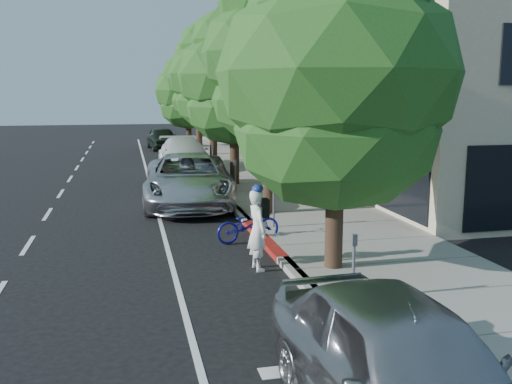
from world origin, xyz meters
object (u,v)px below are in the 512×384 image
object	(u,v)px
white_pickup	(184,154)
near_car_a	(402,368)
bicycle	(248,224)
street_tree_2	(234,78)
pedestrian	(300,175)
dark_suv_far	(162,138)
street_tree_5	(188,91)
dark_sedan	(203,175)
silver_suv	(188,180)
street_tree_3	(213,76)
street_tree_0	(338,77)
street_tree_1	(269,57)
cyclist	(258,230)
street_tree_4	(198,80)

from	to	relation	value
white_pickup	near_car_a	world-z (taller)	near_car_a
bicycle	street_tree_2	bearing A→B (deg)	-21.14
pedestrian	dark_suv_far	bearing A→B (deg)	-104.96
street_tree_5	dark_sedan	xyz separation A→B (m)	(-1.50, -19.00, -3.33)
street_tree_2	bicycle	world-z (taller)	street_tree_2
street_tree_5	silver_suv	world-z (taller)	street_tree_5
dark_suv_far	pedestrian	xyz separation A→B (m)	(3.85, -20.58, 0.17)
bicycle	white_pickup	size ratio (longest dim) A/B	0.32
street_tree_3	dark_suv_far	bearing A→B (deg)	100.06
pedestrian	street_tree_0	bearing A→B (deg)	52.19
street_tree_0	pedestrian	bearing A→B (deg)	77.73
street_tree_3	street_tree_0	bearing A→B (deg)	-90.00
white_pickup	street_tree_0	bearing A→B (deg)	-87.21
street_tree_0	silver_suv	world-z (taller)	street_tree_0
street_tree_2	pedestrian	distance (m)	5.33
street_tree_1	near_car_a	world-z (taller)	street_tree_1
street_tree_0	silver_suv	distance (m)	9.53
street_tree_1	dark_suv_far	distance (m)	23.64
street_tree_1	silver_suv	distance (m)	5.43
near_car_a	pedestrian	size ratio (longest dim) A/B	3.12
street_tree_1	street_tree_2	bearing A→B (deg)	90.00
cyclist	street_tree_0	bearing A→B (deg)	-119.33
street_tree_4	dark_sedan	distance (m)	13.69
cyclist	pedestrian	size ratio (longest dim) A/B	1.16
street_tree_4	pedestrian	xyz separation A→B (m)	(1.87, -15.42, -3.77)
street_tree_2	cyclist	distance (m)	12.05
street_tree_1	cyclist	distance (m)	6.97
street_tree_4	white_pickup	distance (m)	7.54
bicycle	silver_suv	world-z (taller)	silver_suv
street_tree_4	dark_suv_far	size ratio (longest dim) A/B	1.63
dark_sedan	street_tree_3	bearing A→B (deg)	73.15
white_pickup	dark_suv_far	size ratio (longest dim) A/B	1.25
white_pickup	dark_sedan	bearing A→B (deg)	-91.71
street_tree_1	near_car_a	distance (m)	12.80
bicycle	silver_suv	distance (m)	5.63
street_tree_2	dark_suv_far	world-z (taller)	street_tree_2
street_tree_0	white_pickup	xyz separation A→B (m)	(-1.56, 17.73, -3.50)
street_tree_2	dark_sedan	bearing A→B (deg)	-146.28
street_tree_0	white_pickup	world-z (taller)	street_tree_0
street_tree_4	street_tree_2	bearing A→B (deg)	-90.00
cyclist	white_pickup	distance (m)	17.10
street_tree_2	dark_suv_far	bearing A→B (deg)	96.58
street_tree_3	near_car_a	xyz separation A→B (m)	(-1.40, -24.00, -3.95)
dark_sedan	dark_suv_far	size ratio (longest dim) A/B	0.94
bicycle	near_car_a	world-z (taller)	near_car_a
street_tree_4	dark_sedan	bearing A→B (deg)	-96.57
dark_sedan	street_tree_2	bearing A→B (deg)	28.96
street_tree_3	pedestrian	xyz separation A→B (m)	(1.87, -9.42, -3.85)
street_tree_3	street_tree_2	bearing A→B (deg)	-90.00
cyclist	bicycle	xyz separation A→B (m)	(0.30, 2.44, -0.45)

